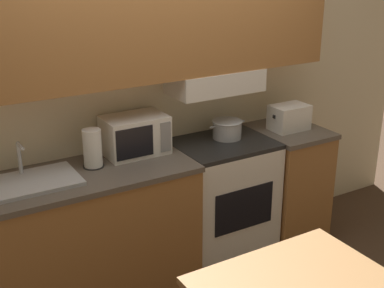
# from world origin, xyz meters

# --- Properties ---
(ground_plane) EXTENTS (16.00, 16.00, 0.00)m
(ground_plane) POSITION_xyz_m (0.00, 0.00, 0.00)
(ground_plane) COLOR #4C3828
(wall_back) EXTENTS (5.01, 0.38, 2.55)m
(wall_back) POSITION_xyz_m (0.01, -0.07, 1.53)
(wall_back) COLOR beige
(wall_back) RESTS_ON ground_plane
(lower_counter_main) EXTENTS (1.43, 0.61, 0.93)m
(lower_counter_main) POSITION_xyz_m (-0.60, -0.30, 0.47)
(lower_counter_main) COLOR #A36B38
(lower_counter_main) RESTS_ON ground_plane
(lower_counter_right_stub) EXTENTS (0.50, 0.61, 0.93)m
(lower_counter_right_stub) POSITION_xyz_m (1.07, -0.30, 0.47)
(lower_counter_right_stub) COLOR #A36B38
(lower_counter_right_stub) RESTS_ON ground_plane
(stove_range) EXTENTS (0.70, 0.57, 0.93)m
(stove_range) POSITION_xyz_m (0.47, -0.28, 0.46)
(stove_range) COLOR white
(stove_range) RESTS_ON ground_plane
(cooking_pot) EXTENTS (0.30, 0.22, 0.13)m
(cooking_pot) POSITION_xyz_m (0.54, -0.22, 1.00)
(cooking_pot) COLOR #B7BABF
(cooking_pot) RESTS_ON stove_range
(microwave) EXTENTS (0.42, 0.29, 0.26)m
(microwave) POSITION_xyz_m (-0.16, -0.16, 1.06)
(microwave) COLOR white
(microwave) RESTS_ON lower_counter_main
(toaster) EXTENTS (0.30, 0.20, 0.19)m
(toaster) POSITION_xyz_m (1.06, -0.30, 1.03)
(toaster) COLOR white
(toaster) RESTS_ON lower_counter_right_stub
(sink_basin) EXTENTS (0.60, 0.37, 0.23)m
(sink_basin) POSITION_xyz_m (-0.93, -0.30, 0.94)
(sink_basin) COLOR #B7BABF
(sink_basin) RESTS_ON lower_counter_main
(paper_towel_roll) EXTENTS (0.14, 0.14, 0.25)m
(paper_towel_roll) POSITION_xyz_m (-0.50, -0.23, 1.05)
(paper_towel_roll) COLOR black
(paper_towel_roll) RESTS_ON lower_counter_main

